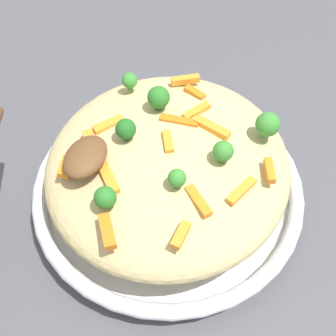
{
  "coord_description": "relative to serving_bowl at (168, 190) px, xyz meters",
  "views": [
    {
      "loc": [
        0.28,
        0.11,
        0.46
      ],
      "look_at": [
        0.0,
        0.0,
        0.06
      ],
      "focal_mm": 47.81,
      "sensor_mm": 36.0,
      "label": 1
    }
  ],
  "objects": [
    {
      "name": "pasta_mound",
      "position": [
        0.0,
        0.0,
        0.05
      ],
      "size": [
        0.28,
        0.27,
        0.07
      ],
      "primitive_type": "ellipsoid",
      "color": "#D1BA7A",
      "rests_on": "serving_bowl"
    },
    {
      "name": "broccoli_floret_5",
      "position": [
        -0.0,
        0.06,
        0.1
      ],
      "size": [
        0.02,
        0.02,
        0.03
      ],
      "color": "#377928",
      "rests_on": "pasta_mound"
    },
    {
      "name": "broccoli_floret_1",
      "position": [
        -0.07,
        -0.07,
        0.09
      ],
      "size": [
        0.02,
        0.02,
        0.02
      ],
      "color": "#377928",
      "rests_on": "pasta_mound"
    },
    {
      "name": "carrot_piece_13",
      "position": [
        -0.01,
        -0.07,
        0.08
      ],
      "size": [
        0.03,
        0.03,
        0.01
      ],
      "primitive_type": "cube",
      "rotation": [
        0.0,
        0.0,
        2.49
      ],
      "color": "orange",
      "rests_on": "pasta_mound"
    },
    {
      "name": "carrot_piece_5",
      "position": [
        -0.03,
        -0.0,
        0.09
      ],
      "size": [
        0.01,
        0.04,
        0.01
      ],
      "primitive_type": "cube",
      "rotation": [
        0.0,
        0.0,
        1.69
      ],
      "color": "orange",
      "rests_on": "pasta_mound"
    },
    {
      "name": "carrot_piece_4",
      "position": [
        0.02,
        -0.08,
        0.08
      ],
      "size": [
        0.03,
        0.02,
        0.01
      ],
      "primitive_type": "cube",
      "rotation": [
        0.0,
        0.0,
        0.68
      ],
      "color": "orange",
      "rests_on": "pasta_mound"
    },
    {
      "name": "carrot_piece_2",
      "position": [
        0.03,
        0.09,
        0.08
      ],
      "size": [
        0.04,
        0.02,
        0.01
      ],
      "primitive_type": "cube",
      "rotation": [
        0.0,
        0.0,
        2.75
      ],
      "color": "orange",
      "rests_on": "pasta_mound"
    },
    {
      "name": "serving_spoon",
      "position": [
        0.07,
        -0.09,
        0.11
      ],
      "size": [
        0.15,
        0.14,
        0.09
      ],
      "color": "brown",
      "rests_on": "pasta_mound"
    },
    {
      "name": "broccoli_floret_2",
      "position": [
        0.01,
        -0.04,
        0.1
      ],
      "size": [
        0.02,
        0.02,
        0.03
      ],
      "color": "#205B1C",
      "rests_on": "pasta_mound"
    },
    {
      "name": "broccoli_floret_6",
      "position": [
        0.09,
        -0.03,
        0.09
      ],
      "size": [
        0.02,
        0.02,
        0.02
      ],
      "color": "#296820",
      "rests_on": "pasta_mound"
    },
    {
      "name": "carrot_piece_14",
      "position": [
        -0.01,
        0.11,
        0.08
      ],
      "size": [
        0.03,
        0.02,
        0.01
      ],
      "primitive_type": "cube",
      "rotation": [
        0.0,
        0.0,
        3.53
      ],
      "color": "orange",
      "rests_on": "pasta_mound"
    },
    {
      "name": "carrot_piece_10",
      "position": [
        0.11,
        -0.02,
        0.08
      ],
      "size": [
        0.03,
        0.03,
        0.01
      ],
      "primitive_type": "cube",
      "rotation": [
        0.0,
        0.0,
        0.64
      ],
      "color": "orange",
      "rests_on": "pasta_mound"
    },
    {
      "name": "carrot_piece_8",
      "position": [
        0.06,
        -0.04,
        0.08
      ],
      "size": [
        0.04,
        0.04,
        0.01
      ],
      "primitive_type": "cube",
      "rotation": [
        0.0,
        0.0,
        3.93
      ],
      "color": "orange",
      "rests_on": "pasta_mound"
    },
    {
      "name": "carrot_piece_12",
      "position": [
        -0.05,
        0.01,
        0.09
      ],
      "size": [
        0.03,
        0.03,
        0.01
      ],
      "primitive_type": "cube",
      "rotation": [
        0.0,
        0.0,
        2.6
      ],
      "color": "orange",
      "rests_on": "pasta_mound"
    },
    {
      "name": "broccoli_floret_4",
      "position": [
        -0.05,
        0.09,
        0.1
      ],
      "size": [
        0.03,
        0.03,
        0.03
      ],
      "color": "#377928",
      "rests_on": "pasta_mound"
    },
    {
      "name": "serving_bowl",
      "position": [
        0.0,
        0.0,
        0.0
      ],
      "size": [
        0.32,
        0.32,
        0.04
      ],
      "color": "silver",
      "rests_on": "ground_plane"
    },
    {
      "name": "carrot_piece_6",
      "position": [
        0.06,
        -0.09,
        0.08
      ],
      "size": [
        0.03,
        0.02,
        0.01
      ],
      "primitive_type": "cube",
      "rotation": [
        0.0,
        0.0,
        0.23
      ],
      "color": "orange",
      "rests_on": "pasta_mound"
    },
    {
      "name": "broccoli_floret_3",
      "position": [
        -0.05,
        -0.03,
        0.1
      ],
      "size": [
        0.02,
        0.02,
        0.03
      ],
      "color": "#296820",
      "rests_on": "pasta_mound"
    },
    {
      "name": "carrot_piece_7",
      "position": [
        -0.09,
        -0.0,
        0.08
      ],
      "size": [
        0.02,
        0.03,
        0.01
      ],
      "primitive_type": "cube",
      "rotation": [
        0.0,
        0.0,
        4.33
      ],
      "color": "orange",
      "rests_on": "pasta_mound"
    },
    {
      "name": "carrot_piece_9",
      "position": [
        -0.04,
        0.04,
        0.09
      ],
      "size": [
        0.02,
        0.04,
        0.01
      ],
      "primitive_type": "cube",
      "rotation": [
        0.0,
        0.0,
        4.46
      ],
      "color": "orange",
      "rests_on": "pasta_mound"
    },
    {
      "name": "carrot_piece_1",
      "position": [
        -0.0,
        0.0,
        0.09
      ],
      "size": [
        0.03,
        0.02,
        0.01
      ],
      "primitive_type": "cube",
      "rotation": [
        0.0,
        0.0,
        3.64
      ],
      "color": "orange",
      "rests_on": "pasta_mound"
    },
    {
      "name": "ground_plane",
      "position": [
        0.0,
        0.0,
        -0.02
      ],
      "size": [
        2.4,
        2.4,
        0.0
      ],
      "primitive_type": "plane",
      "color": "#4C4C51"
    },
    {
      "name": "broccoli_floret_0",
      "position": [
        0.05,
        0.03,
        0.1
      ],
      "size": [
        0.02,
        0.02,
        0.02
      ],
      "color": "#377928",
      "rests_on": "pasta_mound"
    },
    {
      "name": "carrot_piece_0",
      "position": [
        -0.1,
        -0.02,
        0.08
      ],
      "size": [
        0.02,
        0.03,
        0.01
      ],
      "primitive_type": "cube",
      "rotation": [
        0.0,
        0.0,
        5.27
      ],
      "color": "orange",
      "rests_on": "pasta_mound"
    },
    {
      "name": "carrot_piece_11",
      "position": [
        0.09,
        0.05,
        0.08
      ],
      "size": [
        0.03,
        0.01,
        0.01
      ],
      "primitive_type": "cube",
      "rotation": [
        0.0,
        0.0,
        6.22
      ],
      "color": "orange",
      "rests_on": "pasta_mound"
    },
    {
      "name": "carrot_piece_3",
      "position": [
        0.05,
        0.05,
        0.08
      ],
      "size": [
        0.03,
        0.03,
        0.01
      ],
      "primitive_type": "cube",
      "rotation": [
        0.0,
        0.0,
        4.02
      ],
      "color": "orange",
      "rests_on": "pasta_mound"
    }
  ]
}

